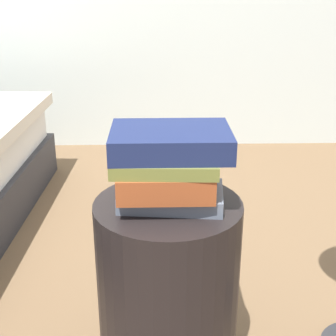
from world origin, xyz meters
name	(u,v)px	position (x,y,z in m)	size (l,w,h in m)	color
side_table	(168,292)	(0.00, 0.00, 0.26)	(0.37, 0.37, 0.52)	black
book_slate	(171,197)	(0.01, 0.00, 0.54)	(0.25, 0.15, 0.04)	slate
book_rust	(165,178)	(-0.01, 0.00, 0.59)	(0.22, 0.20, 0.06)	#994723
book_olive	(165,160)	(-0.01, 0.00, 0.64)	(0.24, 0.19, 0.03)	olive
book_navy	(171,141)	(0.01, 0.01, 0.68)	(0.28, 0.20, 0.06)	#19234C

